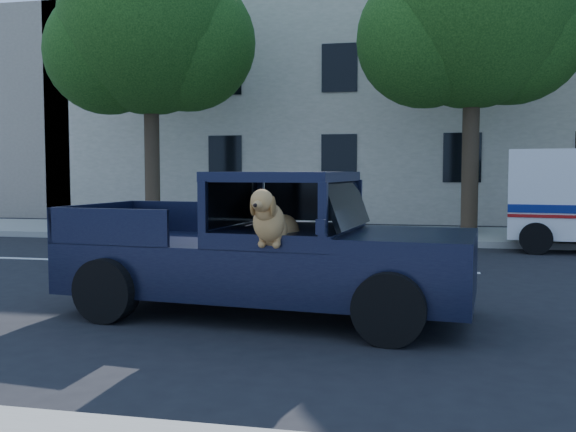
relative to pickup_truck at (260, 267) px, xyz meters
name	(u,v)px	position (x,y,z in m)	size (l,w,h in m)	color
ground	(135,301)	(-1.89, 0.46, -0.59)	(120.00, 120.00, 0.00)	black
far_sidewalk	(282,232)	(-1.89, 9.66, -0.52)	(60.00, 4.00, 0.15)	gray
lane_stripes	(320,268)	(0.11, 3.86, -0.59)	(21.60, 0.14, 0.01)	silver
street_tree_left	(152,34)	(-5.85, 10.08, 5.12)	(6.00, 5.20, 8.60)	#332619
street_tree_mid	(474,19)	(3.15, 10.08, 5.12)	(6.00, 5.20, 8.60)	#332619
building_main	(403,98)	(1.11, 16.96, 3.91)	(26.00, 6.00, 9.00)	beige
pickup_truck	(260,267)	(0.00, 0.00, 0.00)	(5.06, 2.74, 1.75)	black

